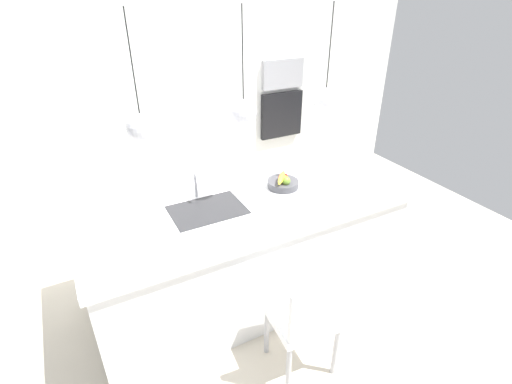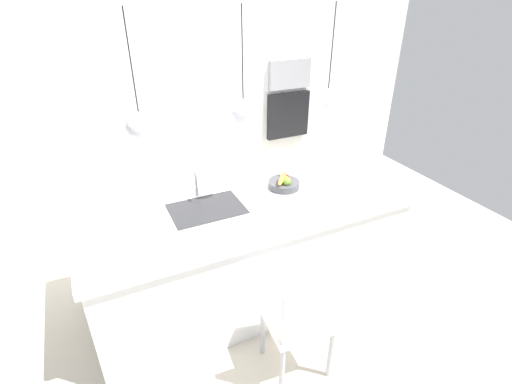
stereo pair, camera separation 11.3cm
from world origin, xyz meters
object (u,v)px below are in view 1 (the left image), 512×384
oven (281,115)px  fruit_bowl (283,182)px  microwave (282,74)px  chair_near (307,317)px

oven → fruit_bowl: bearing=-120.5°
microwave → chair_near: (-1.29, -2.50, -1.02)m
chair_near → oven: bearing=62.7°
fruit_bowl → oven: 1.78m
microwave → fruit_bowl: bearing=-120.5°
fruit_bowl → microwave: microwave is taller
fruit_bowl → chair_near: bearing=-111.8°
microwave → chair_near: bearing=-117.3°
microwave → oven: 0.50m
fruit_bowl → microwave: (0.90, 1.53, 0.53)m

